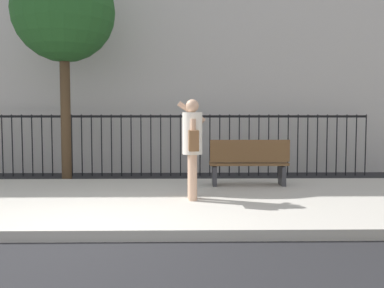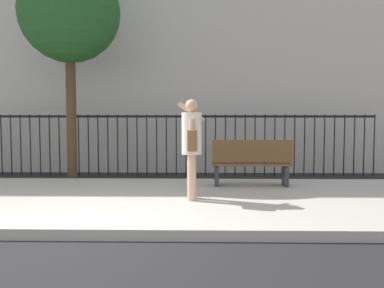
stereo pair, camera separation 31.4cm
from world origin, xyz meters
name	(u,v)px [view 1 (the left image)]	position (x,y,z in m)	size (l,w,h in m)	color
ground_plane	(86,242)	(0.00, 0.00, 0.00)	(60.00, 60.00, 0.00)	black
sidewalk	(114,202)	(0.00, 2.20, 0.07)	(28.00, 4.40, 0.15)	#B2ADA3
iron_fence	(136,137)	(0.00, 5.90, 1.02)	(12.03, 0.04, 1.60)	black
pedestrian_on_phone	(192,142)	(1.39, 1.98, 1.15)	(0.50, 0.66, 1.72)	tan
street_bench	(249,162)	(2.57, 3.39, 0.65)	(1.60, 0.45, 0.95)	brown
street_tree_near	(64,12)	(-1.52, 4.81, 3.95)	(2.35, 2.35, 5.16)	#4C3823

